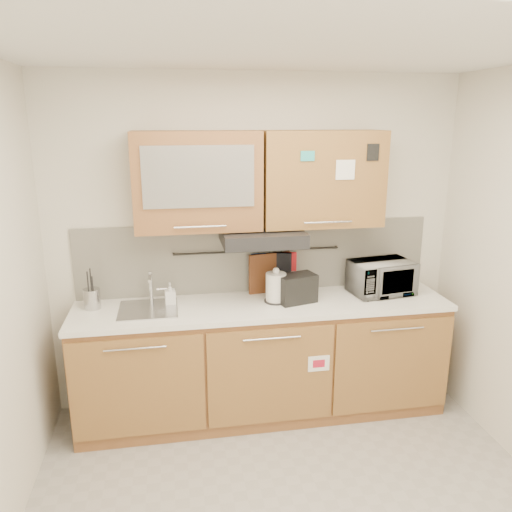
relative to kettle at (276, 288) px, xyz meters
name	(u,v)px	position (x,y,z in m)	size (l,w,h in m)	color
ceiling	(315,38)	(-0.10, -1.21, 1.57)	(3.20, 3.20, 0.00)	white
wall_back	(256,244)	(-0.10, 0.29, 0.27)	(3.20, 3.20, 0.00)	silver
base_cabinet	(263,365)	(-0.10, -0.02, -0.62)	(2.80, 0.64, 0.88)	#925933
countertop	(263,306)	(-0.10, -0.02, -0.13)	(2.82, 0.62, 0.04)	white
backsplash	(257,257)	(-0.10, 0.28, 0.17)	(2.80, 0.02, 0.56)	silver
upper_cabinets	(260,180)	(-0.10, 0.11, 0.80)	(1.82, 0.37, 0.70)	#925933
range_hood	(262,237)	(-0.10, 0.04, 0.39)	(0.60, 0.46, 0.10)	black
sink	(148,309)	(-0.95, 0.00, -0.10)	(0.42, 0.40, 0.26)	silver
utensil_rail	(257,251)	(-0.10, 0.24, 0.23)	(0.02, 0.02, 1.30)	black
utensil_crock	(92,298)	(-1.35, 0.09, -0.03)	(0.13, 0.13, 0.30)	#AAAAAE
kettle	(276,288)	(0.00, 0.00, 0.00)	(0.19, 0.17, 0.27)	silver
toaster	(297,288)	(0.15, -0.03, 0.00)	(0.32, 0.24, 0.21)	black
microwave	(381,277)	(0.86, 0.05, 0.02)	(0.47, 0.32, 0.26)	#999999
soap_bottle	(170,294)	(-0.79, 0.08, -0.02)	(0.08, 0.08, 0.17)	#999999
cutting_board	(270,279)	(0.00, 0.23, 0.00)	(0.35, 0.03, 0.43)	brown
oven_mitt	(258,266)	(-0.10, 0.23, 0.11)	(0.12, 0.03, 0.20)	#214A98
dark_pouch	(282,267)	(0.09, 0.23, 0.09)	(0.15, 0.04, 0.24)	black
pot_holder	(289,262)	(0.15, 0.23, 0.14)	(0.12, 0.02, 0.15)	red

